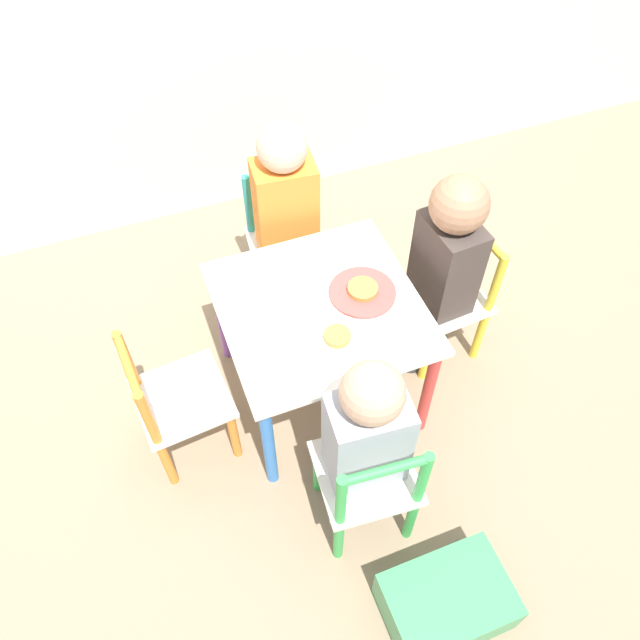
{
  "coord_description": "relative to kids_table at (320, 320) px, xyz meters",
  "views": [
    {
      "loc": [
        -0.41,
        -1.08,
        1.83
      ],
      "look_at": [
        0.0,
        0.0,
        0.38
      ],
      "focal_mm": 35.0,
      "sensor_mm": 36.0,
      "label": 1
    }
  ],
  "objects": [
    {
      "name": "child_back",
      "position": [
        0.04,
        0.41,
        0.08
      ],
      "size": [
        0.21,
        0.22,
        0.77
      ],
      "rotation": [
        0.0,
        0.0,
        -0.1
      ],
      "color": "#7A6B5B",
      "rests_on": "ground_plane"
    },
    {
      "name": "plate_front",
      "position": [
        -0.0,
        -0.13,
        0.07
      ],
      "size": [
        0.17,
        0.17,
        0.03
      ],
      "color": "white",
      "rests_on": "kids_table"
    },
    {
      "name": "plate_right",
      "position": [
        0.13,
        0.0,
        0.07
      ],
      "size": [
        0.2,
        0.2,
        0.03
      ],
      "color": "#E54C47",
      "rests_on": "kids_table"
    },
    {
      "name": "chair_green",
      "position": [
        -0.04,
        -0.47,
        -0.13
      ],
      "size": [
        0.28,
        0.28,
        0.5
      ],
      "rotation": [
        0.0,
        0.0,
        -3.23
      ],
      "color": "silver",
      "rests_on": "ground_plane"
    },
    {
      "name": "child_right",
      "position": [
        0.41,
        0.03,
        0.08
      ],
      "size": [
        0.22,
        0.21,
        0.76
      ],
      "rotation": [
        0.0,
        0.0,
        -1.5
      ],
      "color": "#38383D",
      "rests_on": "ground_plane"
    },
    {
      "name": "kids_table",
      "position": [
        0.0,
        0.0,
        0.0
      ],
      "size": [
        0.58,
        0.58,
        0.44
      ],
      "color": "silver",
      "rests_on": "ground_plane"
    },
    {
      "name": "storage_bin",
      "position": [
        0.06,
        -0.79,
        -0.3
      ],
      "size": [
        0.32,
        0.23,
        0.15
      ],
      "color": "#3D8E56",
      "rests_on": "ground_plane"
    },
    {
      "name": "ground_plane",
      "position": [
        0.0,
        0.0,
        -0.38
      ],
      "size": [
        6.0,
        6.0,
        0.0
      ],
      "primitive_type": "plane",
      "color": "#8C755B"
    },
    {
      "name": "chair_teal",
      "position": [
        0.05,
        0.47,
        -0.13
      ],
      "size": [
        0.28,
        0.28,
        0.5
      ],
      "rotation": [
        0.0,
        0.0,
        -0.1
      ],
      "color": "silver",
      "rests_on": "ground_plane"
    },
    {
      "name": "chair_yellow",
      "position": [
        0.47,
        0.03,
        -0.13
      ],
      "size": [
        0.28,
        0.28,
        0.5
      ],
      "rotation": [
        0.0,
        0.0,
        -1.5
      ],
      "color": "silver",
      "rests_on": "ground_plane"
    },
    {
      "name": "child_front",
      "position": [
        -0.04,
        -0.41,
        0.04
      ],
      "size": [
        0.21,
        0.22,
        0.71
      ],
      "rotation": [
        0.0,
        0.0,
        -3.23
      ],
      "color": "#4C608E",
      "rests_on": "ground_plane"
    },
    {
      "name": "chair_orange",
      "position": [
        -0.47,
        -0.04,
        -0.13
      ],
      "size": [
        0.28,
        0.28,
        0.5
      ],
      "rotation": [
        0.0,
        0.0,
        -4.62
      ],
      "color": "silver",
      "rests_on": "ground_plane"
    }
  ]
}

